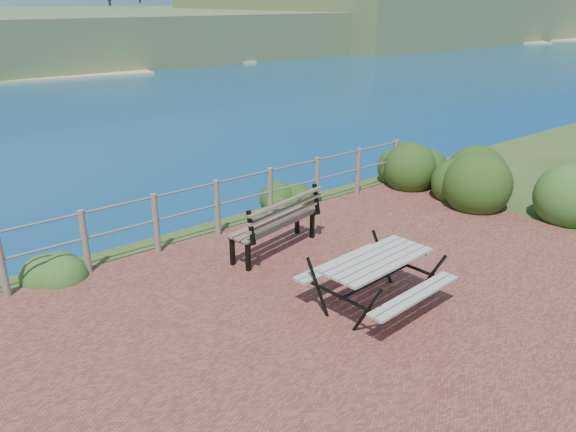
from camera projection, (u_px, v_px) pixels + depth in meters
name	position (u px, v px, depth m)	size (l,w,h in m)	color
ground	(355.00, 313.00, 7.42)	(10.00, 7.00, 0.12)	brown
safety_railing	(217.00, 205.00, 9.64)	(9.40, 0.10, 1.00)	#6B5B4C
distant_bay	(306.00, 11.00, 256.24)	(290.00, 232.36, 24.00)	#4A6532
picnic_table	(375.00, 277.00, 7.44)	(1.67, 1.41, 0.68)	gray
park_bench	(274.00, 215.00, 8.99)	(1.81, 0.80, 0.99)	brown
shrub_right_front	(468.00, 199.00, 11.63)	(1.43, 1.43, 2.02)	#1E4114
shrub_right_edge	(411.00, 182.00, 12.70)	(1.22, 1.22, 1.74)	#1E4114
shrub_lip_west	(50.00, 276.00, 8.41)	(0.83, 0.83, 0.59)	#265620
shrub_lip_east	(289.00, 201.00, 11.54)	(0.83, 0.83, 0.59)	#1E4114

